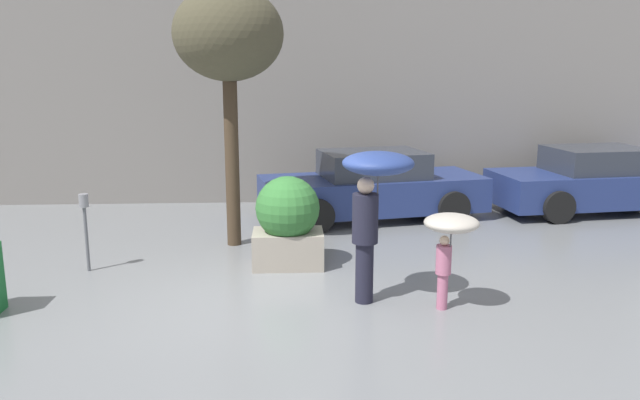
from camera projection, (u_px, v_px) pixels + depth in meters
name	position (u px, v px, depth m)	size (l,w,h in m)	color
ground_plane	(247.00, 303.00, 8.28)	(40.00, 40.00, 0.00)	slate
building_facade	(262.00, 71.00, 14.01)	(18.00, 0.30, 6.00)	gray
planter_box	(288.00, 221.00, 9.69)	(1.10, 1.00, 1.43)	#9E9384
person_adult	(373.00, 189.00, 8.00)	(0.92, 0.92, 2.02)	#1E1E2D
person_child	(450.00, 232.00, 7.83)	(0.69, 0.69, 1.27)	#B76684
parked_car_near	(372.00, 187.00, 12.84)	(4.79, 2.62, 1.39)	navy
parked_car_far	(595.00, 182.00, 13.47)	(4.57, 2.37, 1.39)	navy
street_tree	(228.00, 38.00, 10.30)	(1.84, 1.84, 4.40)	#423323
parking_meter	(85.00, 216.00, 9.42)	(0.14, 0.14, 1.21)	#595B60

